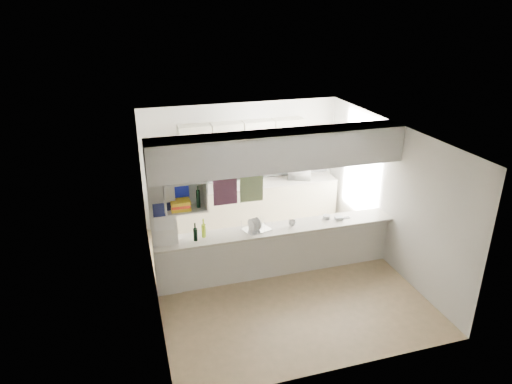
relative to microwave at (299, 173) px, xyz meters
name	(u,v)px	position (x,y,z in m)	size (l,w,h in m)	color
floor	(277,274)	(-1.22, -2.12, -1.06)	(4.80, 4.80, 0.00)	#8E7953
ceiling	(280,132)	(-1.22, -2.12, 1.54)	(4.80, 4.80, 0.00)	white
wall_back	(241,163)	(-1.22, 0.28, 0.24)	(4.20, 4.20, 0.00)	silver
wall_left	(150,223)	(-3.32, -2.12, 0.24)	(4.80, 4.80, 0.00)	silver
wall_right	(389,194)	(0.88, -2.12, 0.24)	(4.80, 4.80, 0.00)	silver
servery_partition	(269,189)	(-1.40, -2.12, 0.60)	(4.20, 0.50, 2.60)	silver
cubby_shelf	(184,197)	(-2.79, -2.18, 0.66)	(0.65, 0.35, 0.50)	white
kitchen_run	(252,187)	(-1.06, 0.02, -0.23)	(3.60, 0.63, 2.24)	#E9E5C6
microwave	(299,173)	(0.00, 0.00, 0.00)	(0.49, 0.33, 0.27)	white
bowl	(299,165)	(-0.02, 0.00, 0.16)	(0.24, 0.24, 0.06)	#0E189A
dish_rack	(256,225)	(-1.59, -2.09, -0.04)	(0.51, 0.44, 0.23)	silver
cup	(292,223)	(-0.97, -2.14, -0.07)	(0.13, 0.13, 0.10)	white
wine_bottles	(200,232)	(-2.57, -2.12, -0.01)	(0.22, 0.15, 0.33)	black
plastic_tubs	(332,218)	(-0.19, -2.07, -0.10)	(0.49, 0.22, 0.07)	silver
utensil_jar	(233,182)	(-1.49, 0.03, -0.07)	(0.10, 0.10, 0.14)	black
knife_block	(231,180)	(-1.52, 0.06, -0.04)	(0.09, 0.07, 0.19)	#52341C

